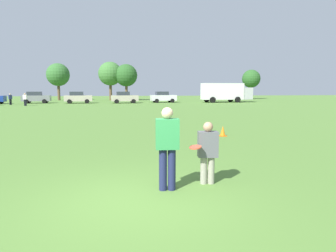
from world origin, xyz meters
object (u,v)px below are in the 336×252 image
at_px(parked_car_near_right, 124,97).
at_px(parked_car_center, 36,97).
at_px(parked_car_far_right, 163,97).
at_px(box_truck, 226,92).
at_px(bystander_sideline_watcher, 10,98).
at_px(player_thrower, 167,144).
at_px(parked_car_mid_right, 78,97).
at_px(player_defender, 208,150).
at_px(bystander_far_jogger, 25,99).
at_px(frisbee, 195,147).
at_px(traffic_cone, 223,131).

bearing_deg(parked_car_near_right, parked_car_center, 171.62).
relative_size(parked_car_far_right, box_truck, 0.50).
height_order(parked_car_far_right, bystander_sideline_watcher, parked_car_far_right).
xyz_separation_m(player_thrower, parked_car_mid_right, (-6.88, 42.22, -0.09)).
bearing_deg(player_defender, bystander_far_jogger, 111.30).
relative_size(bystander_sideline_watcher, bystander_far_jogger, 0.95).
bearing_deg(parked_car_far_right, parked_car_mid_right, -178.66).
distance_m(frisbee, parked_car_far_right, 42.90).
bearing_deg(parked_car_far_right, player_thrower, -98.90).
distance_m(parked_car_near_right, bystander_sideline_watcher, 16.18).
bearing_deg(traffic_cone, parked_car_far_right, 85.43).
xyz_separation_m(parked_car_near_right, box_truck, (16.94, 0.14, 0.83)).
xyz_separation_m(player_thrower, box_truck, (17.22, 41.66, 0.74)).
height_order(player_thrower, bystander_sideline_watcher, player_thrower).
height_order(parked_car_center, box_truck, box_truck).
xyz_separation_m(parked_car_far_right, box_truck, (10.56, -0.87, 0.83)).
distance_m(traffic_cone, parked_car_far_right, 35.77).
bearing_deg(player_defender, traffic_cone, 66.80).
xyz_separation_m(parked_car_far_right, bystander_sideline_watcher, (-22.36, -3.60, -0.02)).
xyz_separation_m(traffic_cone, parked_car_center, (-17.24, 36.65, 0.69)).
xyz_separation_m(box_truck, bystander_sideline_watcher, (-32.91, -2.73, -0.85)).
bearing_deg(bystander_far_jogger, bystander_sideline_watcher, 131.66).
bearing_deg(parked_car_near_right, traffic_cone, -84.16).
bearing_deg(parked_car_far_right, bystander_sideline_watcher, -170.86).
xyz_separation_m(parked_car_mid_right, parked_car_far_right, (13.54, 0.32, 0.00)).
bearing_deg(bystander_sideline_watcher, parked_car_far_right, 9.14).
bearing_deg(frisbee, traffic_cone, 64.99).
bearing_deg(parked_car_center, parked_car_mid_right, -11.40).
relative_size(player_thrower, parked_car_mid_right, 0.42).
relative_size(player_thrower, player_defender, 1.25).
bearing_deg(parked_car_near_right, parked_car_mid_right, 174.43).
bearing_deg(parked_car_mid_right, parked_car_far_right, 1.34).
bearing_deg(parked_car_mid_right, bystander_sideline_watcher, -159.59).
relative_size(frisbee, traffic_cone, 0.57).
height_order(frisbee, bystander_far_jogger, bystander_far_jogger).
bearing_deg(traffic_cone, bystander_sideline_watcher, 121.33).
relative_size(player_thrower, traffic_cone, 3.73).
distance_m(parked_car_mid_right, parked_car_near_right, 7.19).
height_order(parked_car_center, parked_car_far_right, same).
distance_m(player_thrower, bystander_sideline_watcher, 41.98).
bearing_deg(player_defender, bystander_sideline_watcher, 113.33).
bearing_deg(bystander_sideline_watcher, box_truck, 4.74).
relative_size(player_thrower, parked_car_near_right, 0.42).
bearing_deg(bystander_far_jogger, frisbee, -69.31).
xyz_separation_m(parked_car_near_right, bystander_sideline_watcher, (-15.97, -2.58, -0.02)).
height_order(parked_car_center, parked_car_near_right, same).
distance_m(player_thrower, parked_car_far_right, 43.05).
distance_m(player_defender, bystander_far_jogger, 38.07).
relative_size(player_defender, parked_car_near_right, 0.33).
relative_size(parked_car_far_right, bystander_sideline_watcher, 2.69).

